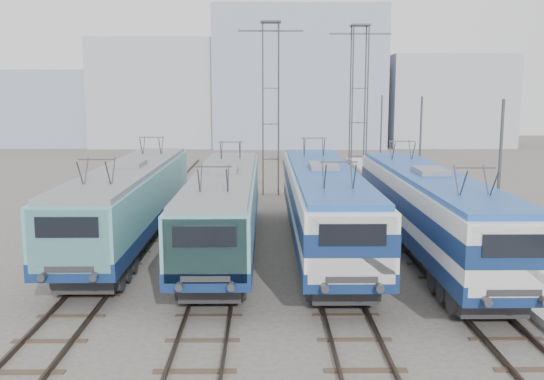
{
  "coord_description": "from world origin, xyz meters",
  "views": [
    {
      "loc": [
        -0.39,
        -20.92,
        7.27
      ],
      "look_at": [
        -0.08,
        7.0,
        2.72
      ],
      "focal_mm": 40.0,
      "sensor_mm": 36.0,
      "label": 1
    }
  ],
  "objects_px": {
    "mast_mid": "(420,157)",
    "mast_rear": "(381,141)",
    "locomotive_far_left": "(130,198)",
    "locomotive_center_left": "(224,204)",
    "locomotive_far_right": "(430,206)",
    "locomotive_center_right": "(323,200)",
    "mast_front": "(498,191)",
    "catenary_tower_west": "(271,101)",
    "catenary_tower_east": "(359,100)"
  },
  "relations": [
    {
      "from": "mast_mid",
      "to": "locomotive_center_right",
      "type": "bearing_deg",
      "value": -128.73
    },
    {
      "from": "locomotive_far_left",
      "to": "locomotive_center_right",
      "type": "height_order",
      "value": "locomotive_center_right"
    },
    {
      "from": "locomotive_center_left",
      "to": "locomotive_far_left",
      "type": "bearing_deg",
      "value": 164.75
    },
    {
      "from": "locomotive_far_left",
      "to": "mast_front",
      "type": "bearing_deg",
      "value": -18.69
    },
    {
      "from": "locomotive_far_left",
      "to": "locomotive_center_right",
      "type": "xyz_separation_m",
      "value": [
        9.0,
        -1.11,
        0.07
      ]
    },
    {
      "from": "locomotive_far_left",
      "to": "locomotive_center_left",
      "type": "xyz_separation_m",
      "value": [
        4.5,
        -1.23,
        -0.07
      ]
    },
    {
      "from": "locomotive_center_right",
      "to": "mast_mid",
      "type": "bearing_deg",
      "value": 51.27
    },
    {
      "from": "mast_mid",
      "to": "locomotive_far_right",
      "type": "bearing_deg",
      "value": -101.3
    },
    {
      "from": "mast_mid",
      "to": "catenary_tower_east",
      "type": "bearing_deg",
      "value": 101.86
    },
    {
      "from": "locomotive_center_left",
      "to": "mast_front",
      "type": "distance_m",
      "value": 11.62
    },
    {
      "from": "catenary_tower_west",
      "to": "locomotive_far_left",
      "type": "bearing_deg",
      "value": -114.51
    },
    {
      "from": "locomotive_center_left",
      "to": "catenary_tower_east",
      "type": "bearing_deg",
      "value": 64.12
    },
    {
      "from": "catenary_tower_west",
      "to": "mast_rear",
      "type": "distance_m",
      "value": 9.99
    },
    {
      "from": "locomotive_far_left",
      "to": "mast_mid",
      "type": "height_order",
      "value": "mast_mid"
    },
    {
      "from": "locomotive_center_right",
      "to": "mast_rear",
      "type": "relative_size",
      "value": 2.69
    },
    {
      "from": "locomotive_center_right",
      "to": "locomotive_far_left",
      "type": "bearing_deg",
      "value": 172.96
    },
    {
      "from": "locomotive_far_right",
      "to": "mast_mid",
      "type": "height_order",
      "value": "mast_mid"
    },
    {
      "from": "catenary_tower_west",
      "to": "catenary_tower_east",
      "type": "xyz_separation_m",
      "value": [
        6.5,
        2.0,
        0.0
      ]
    },
    {
      "from": "mast_rear",
      "to": "locomotive_center_left",
      "type": "bearing_deg",
      "value": -118.44
    },
    {
      "from": "locomotive_center_left",
      "to": "locomotive_far_right",
      "type": "xyz_separation_m",
      "value": [
        9.0,
        -1.23,
        0.12
      ]
    },
    {
      "from": "locomotive_far_left",
      "to": "locomotive_far_right",
      "type": "xyz_separation_m",
      "value": [
        13.5,
        -2.45,
        0.04
      ]
    },
    {
      "from": "locomotive_center_left",
      "to": "catenary_tower_west",
      "type": "relative_size",
      "value": 1.5
    },
    {
      "from": "locomotive_center_right",
      "to": "catenary_tower_east",
      "type": "bearing_deg",
      "value": 76.66
    },
    {
      "from": "locomotive_far_left",
      "to": "catenary_tower_west",
      "type": "relative_size",
      "value": 1.56
    },
    {
      "from": "locomotive_far_right",
      "to": "locomotive_center_left",
      "type": "bearing_deg",
      "value": 172.24
    },
    {
      "from": "catenary_tower_west",
      "to": "catenary_tower_east",
      "type": "bearing_deg",
      "value": 17.1
    },
    {
      "from": "mast_front",
      "to": "mast_mid",
      "type": "height_order",
      "value": "same"
    },
    {
      "from": "catenary_tower_west",
      "to": "catenary_tower_east",
      "type": "distance_m",
      "value": 6.8
    },
    {
      "from": "locomotive_far_right",
      "to": "mast_mid",
      "type": "xyz_separation_m",
      "value": [
        1.85,
        9.26,
        1.14
      ]
    },
    {
      "from": "mast_front",
      "to": "mast_rear",
      "type": "distance_m",
      "value": 24.0
    },
    {
      "from": "locomotive_far_right",
      "to": "mast_mid",
      "type": "distance_m",
      "value": 9.51
    },
    {
      "from": "locomotive_far_right",
      "to": "catenary_tower_east",
      "type": "height_order",
      "value": "catenary_tower_east"
    },
    {
      "from": "mast_rear",
      "to": "locomotive_center_right",
      "type": "bearing_deg",
      "value": -107.68
    },
    {
      "from": "mast_front",
      "to": "mast_rear",
      "type": "xyz_separation_m",
      "value": [
        0.0,
        24.0,
        0.0
      ]
    },
    {
      "from": "mast_mid",
      "to": "mast_rear",
      "type": "distance_m",
      "value": 12.0
    },
    {
      "from": "catenary_tower_west",
      "to": "catenary_tower_east",
      "type": "relative_size",
      "value": 1.0
    },
    {
      "from": "locomotive_center_left",
      "to": "catenary_tower_east",
      "type": "distance_m",
      "value": 20.52
    },
    {
      "from": "locomotive_far_right",
      "to": "catenary_tower_west",
      "type": "distance_m",
      "value": 19.02
    },
    {
      "from": "locomotive_far_left",
      "to": "mast_rear",
      "type": "height_order",
      "value": "mast_rear"
    },
    {
      "from": "mast_mid",
      "to": "locomotive_center_left",
      "type": "bearing_deg",
      "value": -143.48
    },
    {
      "from": "locomotive_center_right",
      "to": "mast_front",
      "type": "bearing_deg",
      "value": -32.73
    },
    {
      "from": "locomotive_far_left",
      "to": "mast_mid",
      "type": "relative_size",
      "value": 2.67
    },
    {
      "from": "locomotive_far_left",
      "to": "mast_front",
      "type": "relative_size",
      "value": 2.67
    },
    {
      "from": "locomotive_center_right",
      "to": "catenary_tower_east",
      "type": "height_order",
      "value": "catenary_tower_east"
    },
    {
      "from": "locomotive_center_right",
      "to": "catenary_tower_west",
      "type": "height_order",
      "value": "catenary_tower_west"
    },
    {
      "from": "locomotive_center_left",
      "to": "catenary_tower_east",
      "type": "xyz_separation_m",
      "value": [
        8.75,
        18.03,
        4.39
      ]
    },
    {
      "from": "locomotive_center_right",
      "to": "mast_front",
      "type": "relative_size",
      "value": 2.69
    },
    {
      "from": "locomotive_center_right",
      "to": "mast_front",
      "type": "xyz_separation_m",
      "value": [
        6.35,
        -4.08,
        1.11
      ]
    },
    {
      "from": "locomotive_center_left",
      "to": "locomotive_center_right",
      "type": "distance_m",
      "value": 4.5
    },
    {
      "from": "locomotive_far_left",
      "to": "mast_rear",
      "type": "bearing_deg",
      "value": 50.78
    }
  ]
}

